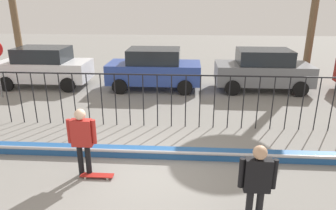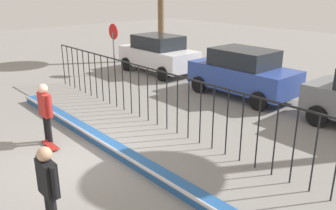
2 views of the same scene
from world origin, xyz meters
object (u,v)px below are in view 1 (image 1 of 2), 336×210
Objects in this scene: parked_car_blue at (154,69)px; parked_car_gray at (263,70)px; camera_operator at (257,180)px; skateboarder at (82,137)px; parked_car_white at (44,67)px; skateboard at (97,175)px.

parked_car_gray is (5.03, 0.11, 0.00)m from parked_car_blue.
parked_car_gray is (2.14, 9.34, -0.04)m from camera_operator.
skateboarder reaches higher than camera_operator.
camera_operator is 0.39× the size of parked_car_gray.
parked_car_white is at bearing 101.31° from skateboarder.
parked_car_blue is 1.00× the size of parked_car_gray.
camera_operator is (3.74, -1.53, -0.02)m from skateboarder.
parked_car_gray reaches higher than camera_operator.
parked_car_blue and parked_car_gray have the same top height.
skateboard is at bearing 2.83° from camera_operator.
parked_car_white and parked_car_gray have the same top height.
skateboarder is 4.04m from camera_operator.
skateboarder is 8.98m from parked_car_white.
skateboarder is at bearing -60.49° from parked_car_white.
skateboarder is at bearing -175.49° from skateboard.
skateboarder is 1.02m from skateboard.
parked_car_blue is (0.53, 7.80, 0.91)m from skateboard.
camera_operator is at bearing -102.73° from parked_car_gray.
parked_car_white is at bearing 175.94° from parked_car_blue.
parked_car_white and parked_car_blue have the same top height.
parked_car_blue is at bearing -1.36° from parked_car_white.
skateboard is at bearing -97.08° from parked_car_blue.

